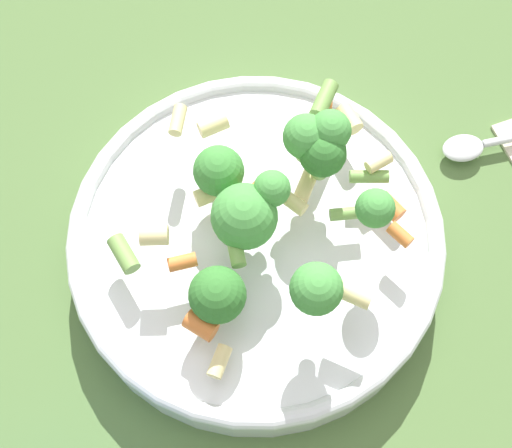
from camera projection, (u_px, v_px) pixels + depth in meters
The scene contains 4 objects.
ground_plane at pixel (256, 254), 0.58m from camera, with size 3.00×3.00×0.00m, color #4C6B38.
bowl at pixel (256, 243), 0.56m from camera, with size 0.29×0.29×0.05m.
pasta_salad at pixel (272, 209), 0.50m from camera, with size 0.22×0.21×0.08m.
spoon at pixel (501, 140), 0.61m from camera, with size 0.16×0.09×0.01m.
Camera 1 is at (-0.13, -0.16, 0.55)m, focal length 50.00 mm.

